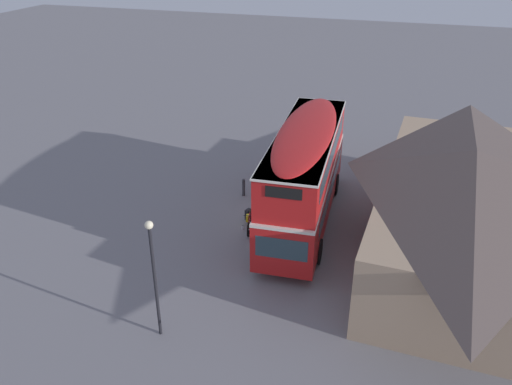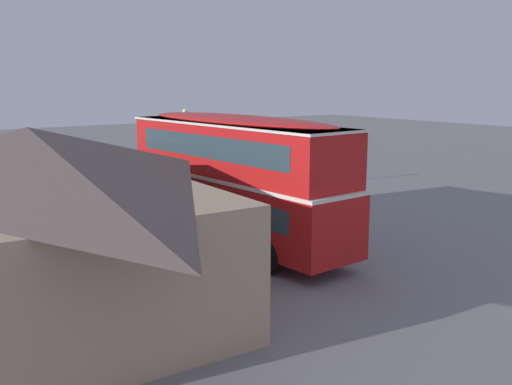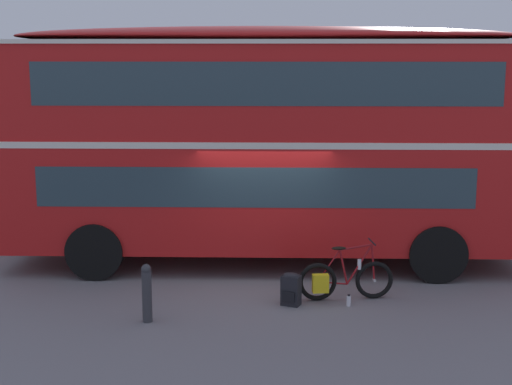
{
  "view_description": "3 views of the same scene",
  "coord_description": "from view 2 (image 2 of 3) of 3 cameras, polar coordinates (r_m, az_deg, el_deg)",
  "views": [
    {
      "loc": [
        21.28,
        5.44,
        12.81
      ],
      "look_at": [
        0.42,
        -1.17,
        1.44
      ],
      "focal_mm": 36.45,
      "sensor_mm": 36.0,
      "label": 1
    },
    {
      "loc": [
        -17.25,
        12.39,
        5.97
      ],
      "look_at": [
        -0.14,
        0.14,
        1.88
      ],
      "focal_mm": 40.32,
      "sensor_mm": 36.0,
      "label": 2
    },
    {
      "loc": [
        1.07,
        -14.08,
        4.39
      ],
      "look_at": [
        -0.16,
        -0.26,
        1.73
      ],
      "focal_mm": 53.43,
      "sensor_mm": 36.0,
      "label": 3
    }
  ],
  "objects": [
    {
      "name": "touring_bicycle",
      "position": [
        23.77,
        0.31,
        -2.63
      ],
      "size": [
        1.68,
        0.66,
        1.05
      ],
      "color": "black",
      "rests_on": "ground"
    },
    {
      "name": "water_bottle_clear_plastic",
      "position": [
        24.09,
        0.78,
        -3.12
      ],
      "size": [
        0.08,
        0.08,
        0.21
      ],
      "color": "silver",
      "rests_on": "ground"
    },
    {
      "name": "ground_plane",
      "position": [
        22.06,
        0.09,
        -4.71
      ],
      "size": [
        120.0,
        120.0,
        0.0
      ],
      "primitive_type": "plane",
      "color": "slate"
    },
    {
      "name": "double_decker_bus",
      "position": [
        20.87,
        -2.12,
        1.82
      ],
      "size": [
        10.66,
        3.16,
        4.79
      ],
      "color": "black",
      "rests_on": "ground"
    },
    {
      "name": "kerb_bollard",
      "position": [
        22.22,
        8.03,
        -3.37
      ],
      "size": [
        0.16,
        0.16,
        0.97
      ],
      "color": "#333338",
      "rests_on": "ground"
    },
    {
      "name": "pub_building",
      "position": [
        18.23,
        -21.29,
        -1.14
      ],
      "size": [
        15.55,
        7.99,
        4.67
      ],
      "color": "tan",
      "rests_on": "ground"
    },
    {
      "name": "street_lamp",
      "position": [
        30.11,
        -6.97,
        4.94
      ],
      "size": [
        0.28,
        0.28,
        4.58
      ],
      "color": "black",
      "rests_on": "ground"
    },
    {
      "name": "backpack_on_ground",
      "position": [
        23.3,
        2.32,
        -3.11
      ],
      "size": [
        0.37,
        0.34,
        0.58
      ],
      "color": "black",
      "rests_on": "ground"
    }
  ]
}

